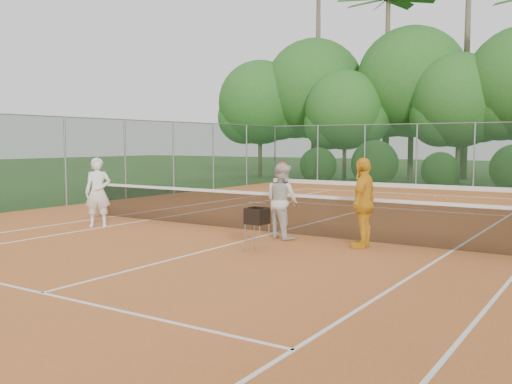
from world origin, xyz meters
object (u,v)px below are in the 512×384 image
player_white (98,192)px  player_center_grp (282,201)px  ball_hopper (257,217)px  player_yellow (363,203)px

player_white → player_center_grp: bearing=-30.3°
player_center_grp → ball_hopper: bearing=-77.5°
player_yellow → ball_hopper: bearing=-51.3°
player_white → player_yellow: player_yellow is taller
player_center_grp → player_yellow: size_ratio=0.93×
player_center_grp → player_yellow: player_yellow is taller
player_white → player_center_grp: 4.93m
player_white → player_yellow: (6.77, 0.94, 0.04)m
player_white → ball_hopper: size_ratio=2.04×
player_white → player_center_grp: (4.82, 1.01, -0.03)m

